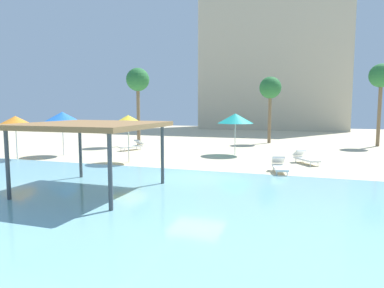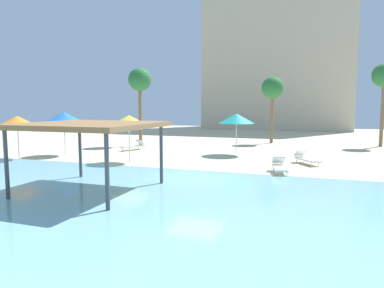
{
  "view_description": "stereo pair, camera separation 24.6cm",
  "coord_description": "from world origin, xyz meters",
  "px_view_note": "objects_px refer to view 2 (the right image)",
  "views": [
    {
      "loc": [
        4.82,
        -14.97,
        3.24
      ],
      "look_at": [
        -0.87,
        2.0,
        1.3
      ],
      "focal_mm": 32.6,
      "sensor_mm": 36.0,
      "label": 1
    },
    {
      "loc": [
        5.05,
        -14.9,
        3.24
      ],
      "look_at": [
        -0.87,
        2.0,
        1.3
      ],
      "focal_mm": 32.6,
      "sensor_mm": 36.0,
      "label": 2
    }
  ],
  "objects_px": {
    "beach_umbrella_yellow_0": "(129,120)",
    "palm_tree_2": "(140,82)",
    "lounge_chair_2": "(306,158)",
    "palm_tree_1": "(384,77)",
    "beach_umbrella_teal_3": "(237,118)",
    "lounge_chair_4": "(280,166)",
    "beach_umbrella_blue_2": "(64,117)",
    "shade_pavilion": "(90,127)",
    "palm_tree_0": "(273,89)",
    "beach_umbrella_orange_1": "(17,121)",
    "lounge_chair_1": "(134,146)"
  },
  "relations": [
    {
      "from": "shade_pavilion",
      "to": "beach_umbrella_yellow_0",
      "type": "height_order",
      "value": "beach_umbrella_yellow_0"
    },
    {
      "from": "beach_umbrella_yellow_0",
      "to": "lounge_chair_2",
      "type": "bearing_deg",
      "value": 16.15
    },
    {
      "from": "beach_umbrella_orange_1",
      "to": "palm_tree_2",
      "type": "distance_m",
      "value": 10.57
    },
    {
      "from": "palm_tree_1",
      "to": "lounge_chair_2",
      "type": "bearing_deg",
      "value": -116.69
    },
    {
      "from": "shade_pavilion",
      "to": "beach_umbrella_blue_2",
      "type": "relative_size",
      "value": 1.64
    },
    {
      "from": "beach_umbrella_yellow_0",
      "to": "palm_tree_2",
      "type": "bearing_deg",
      "value": 113.59
    },
    {
      "from": "lounge_chair_1",
      "to": "lounge_chair_4",
      "type": "height_order",
      "value": "same"
    },
    {
      "from": "shade_pavilion",
      "to": "palm_tree_0",
      "type": "bearing_deg",
      "value": 77.63
    },
    {
      "from": "lounge_chair_1",
      "to": "lounge_chair_4",
      "type": "relative_size",
      "value": 0.99
    },
    {
      "from": "beach_umbrella_yellow_0",
      "to": "lounge_chair_2",
      "type": "distance_m",
      "value": 10.31
    },
    {
      "from": "beach_umbrella_teal_3",
      "to": "palm_tree_0",
      "type": "distance_m",
      "value": 8.76
    },
    {
      "from": "shade_pavilion",
      "to": "lounge_chair_2",
      "type": "distance_m",
      "value": 12.3
    },
    {
      "from": "shade_pavilion",
      "to": "beach_umbrella_yellow_0",
      "type": "xyz_separation_m",
      "value": [
        -2.11,
        6.63,
        -0.04
      ]
    },
    {
      "from": "beach_umbrella_blue_2",
      "to": "beach_umbrella_orange_1",
      "type": "bearing_deg",
      "value": -118.15
    },
    {
      "from": "lounge_chair_4",
      "to": "shade_pavilion",
      "type": "bearing_deg",
      "value": -57.8
    },
    {
      "from": "beach_umbrella_teal_3",
      "to": "palm_tree_0",
      "type": "xyz_separation_m",
      "value": [
        1.37,
        8.34,
        2.3
      ]
    },
    {
      "from": "lounge_chair_2",
      "to": "beach_umbrella_blue_2",
      "type": "bearing_deg",
      "value": -118.15
    },
    {
      "from": "shade_pavilion",
      "to": "lounge_chair_4",
      "type": "bearing_deg",
      "value": 44.03
    },
    {
      "from": "lounge_chair_2",
      "to": "lounge_chair_4",
      "type": "height_order",
      "value": "same"
    },
    {
      "from": "palm_tree_0",
      "to": "palm_tree_1",
      "type": "height_order",
      "value": "palm_tree_1"
    },
    {
      "from": "lounge_chair_2",
      "to": "palm_tree_1",
      "type": "height_order",
      "value": "palm_tree_1"
    },
    {
      "from": "lounge_chair_1",
      "to": "lounge_chair_4",
      "type": "xyz_separation_m",
      "value": [
        11.08,
        -5.63,
        0.0
      ]
    },
    {
      "from": "beach_umbrella_yellow_0",
      "to": "lounge_chair_4",
      "type": "bearing_deg",
      "value": -2.79
    },
    {
      "from": "beach_umbrella_blue_2",
      "to": "lounge_chair_4",
      "type": "height_order",
      "value": "beach_umbrella_blue_2"
    },
    {
      "from": "beach_umbrella_orange_1",
      "to": "lounge_chair_2",
      "type": "height_order",
      "value": "beach_umbrella_orange_1"
    },
    {
      "from": "beach_umbrella_teal_3",
      "to": "lounge_chair_2",
      "type": "height_order",
      "value": "beach_umbrella_teal_3"
    },
    {
      "from": "lounge_chair_2",
      "to": "palm_tree_0",
      "type": "bearing_deg",
      "value": 162.31
    },
    {
      "from": "beach_umbrella_yellow_0",
      "to": "palm_tree_2",
      "type": "height_order",
      "value": "palm_tree_2"
    },
    {
      "from": "lounge_chair_4",
      "to": "palm_tree_0",
      "type": "relative_size",
      "value": 0.34
    },
    {
      "from": "beach_umbrella_orange_1",
      "to": "palm_tree_1",
      "type": "relative_size",
      "value": 0.4
    },
    {
      "from": "beach_umbrella_yellow_0",
      "to": "lounge_chair_2",
      "type": "relative_size",
      "value": 1.44
    },
    {
      "from": "lounge_chair_1",
      "to": "palm_tree_2",
      "type": "height_order",
      "value": "palm_tree_2"
    },
    {
      "from": "beach_umbrella_blue_2",
      "to": "palm_tree_1",
      "type": "bearing_deg",
      "value": 31.14
    },
    {
      "from": "beach_umbrella_blue_2",
      "to": "beach_umbrella_teal_3",
      "type": "relative_size",
      "value": 1.04
    },
    {
      "from": "beach_umbrella_yellow_0",
      "to": "beach_umbrella_teal_3",
      "type": "distance_m",
      "value": 7.35
    },
    {
      "from": "lounge_chair_1",
      "to": "lounge_chair_2",
      "type": "height_order",
      "value": "same"
    },
    {
      "from": "lounge_chair_1",
      "to": "palm_tree_1",
      "type": "distance_m",
      "value": 20.38
    },
    {
      "from": "lounge_chair_4",
      "to": "palm_tree_2",
      "type": "xyz_separation_m",
      "value": [
        -12.17,
        8.74,
        4.94
      ]
    },
    {
      "from": "beach_umbrella_yellow_0",
      "to": "lounge_chair_1",
      "type": "height_order",
      "value": "beach_umbrella_yellow_0"
    },
    {
      "from": "palm_tree_0",
      "to": "palm_tree_1",
      "type": "relative_size",
      "value": 0.88
    },
    {
      "from": "beach_umbrella_teal_3",
      "to": "lounge_chair_4",
      "type": "xyz_separation_m",
      "value": [
        3.37,
        -5.64,
        -2.1
      ]
    },
    {
      "from": "beach_umbrella_orange_1",
      "to": "palm_tree_2",
      "type": "height_order",
      "value": "palm_tree_2"
    },
    {
      "from": "beach_umbrella_teal_3",
      "to": "beach_umbrella_orange_1",
      "type": "bearing_deg",
      "value": -151.6
    },
    {
      "from": "beach_umbrella_blue_2",
      "to": "lounge_chair_2",
      "type": "relative_size",
      "value": 1.51
    },
    {
      "from": "lounge_chair_2",
      "to": "palm_tree_1",
      "type": "xyz_separation_m",
      "value": [
        5.52,
        10.97,
        5.19
      ]
    },
    {
      "from": "beach_umbrella_teal_3",
      "to": "lounge_chair_4",
      "type": "bearing_deg",
      "value": -59.14
    },
    {
      "from": "lounge_chair_2",
      "to": "beach_umbrella_orange_1",
      "type": "bearing_deg",
      "value": -110.13
    },
    {
      "from": "beach_umbrella_blue_2",
      "to": "palm_tree_2",
      "type": "bearing_deg",
      "value": 74.86
    },
    {
      "from": "beach_umbrella_teal_3",
      "to": "lounge_chair_1",
      "type": "xyz_separation_m",
      "value": [
        -7.71,
        -0.01,
        -2.1
      ]
    },
    {
      "from": "beach_umbrella_yellow_0",
      "to": "lounge_chair_4",
      "type": "distance_m",
      "value": 8.8
    }
  ]
}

